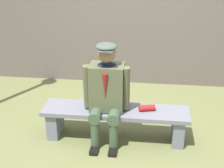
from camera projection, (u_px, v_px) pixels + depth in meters
ground_plane at (115, 137)px, 4.46m from camera, size 30.00×30.00×0.00m
bench at (115, 118)px, 4.34m from camera, size 1.87×0.43×0.42m
seated_man at (106, 90)px, 4.14m from camera, size 0.58×0.59×1.30m
rolled_magazine at (147, 108)px, 4.24m from camera, size 0.21×0.13×0.08m
stadium_wall at (128, 22)px, 5.82m from camera, size 12.00×0.24×2.15m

